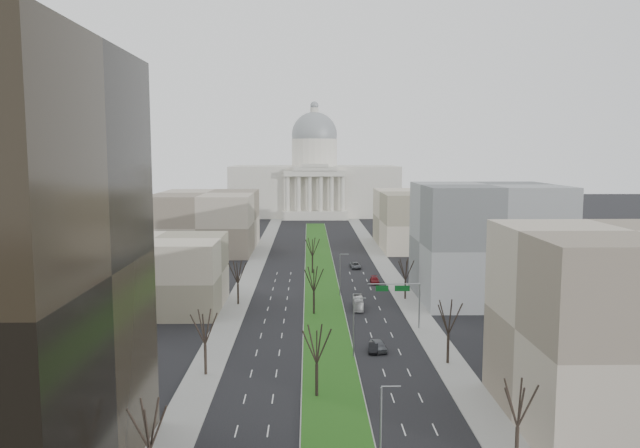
{
  "coord_description": "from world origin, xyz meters",
  "views": [
    {
      "loc": [
        -3.0,
        -35.23,
        30.56
      ],
      "look_at": [
        -0.29,
        108.92,
        13.95
      ],
      "focal_mm": 35.0,
      "sensor_mm": 36.0,
      "label": 1
    }
  ],
  "objects": [
    {
      "name": "box_van",
      "position": [
        6.73,
        84.51,
        1.13
      ],
      "size": [
        2.31,
        8.22,
        2.27
      ],
      "primitive_type": "imported",
      "rotation": [
        0.0,
        0.0,
        -0.05
      ],
      "color": "silver",
      "rests_on": "ground"
    },
    {
      "name": "car_grey_near",
      "position": [
        7.78,
        58.19,
        0.83
      ],
      "size": [
        2.67,
        5.09,
        1.65
      ],
      "primitive_type": "imported",
      "rotation": [
        0.0,
        0.0,
        0.15
      ],
      "color": "#575A60",
      "rests_on": "ground"
    },
    {
      "name": "tree_right_far",
      "position": [
        17.2,
        92.0,
        6.53
      ],
      "size": [
        5.04,
        5.04,
        9.07
      ],
      "color": "black",
      "rests_on": "ground"
    },
    {
      "name": "streetlamp_median_b",
      "position": [
        3.76,
        55.0,
        4.81
      ],
      "size": [
        1.9,
        0.2,
        9.16
      ],
      "color": "gray",
      "rests_on": "ground"
    },
    {
      "name": "car_red",
      "position": [
        12.49,
        108.01,
        0.74
      ],
      "size": [
        2.29,
        5.18,
        1.48
      ],
      "primitive_type": "imported",
      "rotation": [
        0.0,
        0.0,
        -0.04
      ],
      "color": "maroon",
      "rests_on": "ground"
    },
    {
      "name": "building_grey_right",
      "position": [
        34.0,
        92.0,
        12.0
      ],
      "size": [
        28.0,
        26.0,
        24.0
      ],
      "primitive_type": "cube",
      "color": "slate",
      "rests_on": "ground"
    },
    {
      "name": "tree_median_b",
      "position": [
        -2.0,
        80.0,
        7.0
      ],
      "size": [
        5.4,
        5.4,
        9.72
      ],
      "color": "black",
      "rests_on": "ground"
    },
    {
      "name": "tree_right_mid",
      "position": [
        17.2,
        52.0,
        7.16
      ],
      "size": [
        5.52,
        5.52,
        9.94
      ],
      "color": "black",
      "rests_on": "ground"
    },
    {
      "name": "building_beige_left",
      "position": [
        -33.0,
        85.0,
        7.0
      ],
      "size": [
        26.0,
        22.0,
        14.0
      ],
      "primitive_type": "cube",
      "color": "gray",
      "rests_on": "ground"
    },
    {
      "name": "building_far_left",
      "position": [
        -35.0,
        160.0,
        9.0
      ],
      "size": [
        30.0,
        40.0,
        18.0
      ],
      "primitive_type": "cube",
      "color": "gray",
      "rests_on": "ground"
    },
    {
      "name": "tree_median_a",
      "position": [
        -2.0,
        40.0,
        7.0
      ],
      "size": [
        5.4,
        5.4,
        9.72
      ],
      "color": "black",
      "rests_on": "ground"
    },
    {
      "name": "median",
      "position": [
        0.0,
        118.99,
        0.1
      ],
      "size": [
        8.0,
        222.03,
        0.2
      ],
      "color": "#999993",
      "rests_on": "ground"
    },
    {
      "name": "tree_median_c",
      "position": [
        -2.0,
        120.0,
        7.0
      ],
      "size": [
        5.4,
        5.4,
        9.72
      ],
      "color": "black",
      "rests_on": "ground"
    },
    {
      "name": "tree_left_far",
      "position": [
        -17.2,
        88.0,
        6.84
      ],
      "size": [
        5.28,
        5.28,
        9.5
      ],
      "color": "black",
      "rests_on": "ground"
    },
    {
      "name": "car_black",
      "position": [
        6.99,
        57.76,
        0.69
      ],
      "size": [
        1.98,
        4.36,
        1.39
      ],
      "primitive_type": "imported",
      "rotation": [
        0.0,
        0.0,
        -0.12
      ],
      "color": "black",
      "rests_on": "ground"
    },
    {
      "name": "sidewalk_right",
      "position": [
        17.5,
        95.0,
        0.07
      ],
      "size": [
        5.0,
        330.0,
        0.15
      ],
      "primitive_type": "cube",
      "color": "gray",
      "rests_on": "ground"
    },
    {
      "name": "mast_arm_signs",
      "position": [
        13.49,
        70.03,
        6.11
      ],
      "size": [
        9.12,
        0.24,
        8.09
      ],
      "color": "gray",
      "rests_on": "ground"
    },
    {
      "name": "streetlamp_median_c",
      "position": [
        3.76,
        95.0,
        4.81
      ],
      "size": [
        1.9,
        0.2,
        9.16
      ],
      "color": "gray",
      "rests_on": "ground"
    },
    {
      "name": "tree_left_near",
      "position": [
        -17.2,
        18.0,
        6.61
      ],
      "size": [
        5.1,
        5.1,
        9.18
      ],
      "color": "black",
      "rests_on": "ground"
    },
    {
      "name": "ground",
      "position": [
        0.0,
        120.0,
        0.0
      ],
      "size": [
        600.0,
        600.0,
        0.0
      ],
      "primitive_type": "plane",
      "color": "black",
      "rests_on": "ground"
    },
    {
      "name": "streetlamp_median_a",
      "position": [
        3.76,
        20.0,
        4.81
      ],
      "size": [
        1.9,
        0.2,
        9.16
      ],
      "color": "gray",
      "rests_on": "ground"
    },
    {
      "name": "sidewalk_left",
      "position": [
        -17.5,
        95.0,
        0.07
      ],
      "size": [
        5.0,
        330.0,
        0.15
      ],
      "primitive_type": "cube",
      "color": "gray",
      "rests_on": "ground"
    },
    {
      "name": "tree_left_mid",
      "position": [
        -17.2,
        48.0,
        7.0
      ],
      "size": [
        5.4,
        5.4,
        9.72
      ],
      "color": "black",
      "rests_on": "ground"
    },
    {
      "name": "tree_right_near",
      "position": [
        17.2,
        22.0,
        6.69
      ],
      "size": [
        5.16,
        5.16,
        9.29
      ],
      "color": "black",
      "rests_on": "ground"
    },
    {
      "name": "capitol",
      "position": [
        0.0,
        269.59,
        16.31
      ],
      "size": [
        80.0,
        46.0,
        55.0
      ],
      "color": "beige",
      "rests_on": "ground"
    },
    {
      "name": "building_far_right",
      "position": [
        35.0,
        165.0,
        9.0
      ],
      "size": [
        30.0,
        40.0,
        18.0
      ],
      "primitive_type": "cube",
      "color": "gray",
      "rests_on": "ground"
    },
    {
      "name": "building_tan_right",
      "position": [
        33.0,
        32.0,
        11.0
      ],
      "size": [
        26.0,
        24.0,
        22.0
      ],
      "primitive_type": "cube",
      "color": "gray",
      "rests_on": "ground"
    },
    {
      "name": "car_grey_far",
      "position": [
        9.41,
        127.16,
        0.76
      ],
      "size": [
        2.9,
        5.65,
        1.53
      ],
      "primitive_type": "imported",
      "rotation": [
        0.0,
        0.0,
        0.07
      ],
      "color": "#515459",
      "rests_on": "ground"
    }
  ]
}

